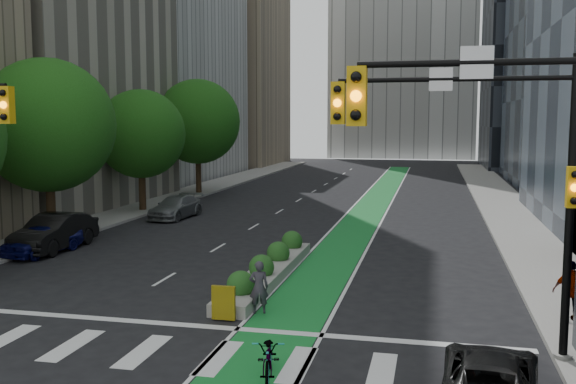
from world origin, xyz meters
The scene contains 19 objects.
ground centered at (0.00, 0.00, 0.00)m, with size 160.00×160.00×0.00m, color black.
sidewalk_left centered at (-11.80, 25.00, 0.07)m, with size 3.60×90.00×0.15m, color gray.
sidewalk_right centered at (11.80, 25.00, 0.07)m, with size 3.60×90.00×0.15m, color gray.
bike_lane_paint centered at (3.00, 30.00, 0.01)m, with size 2.20×70.00×0.01m, color #167C2F.
building_tan_far centered at (-20.00, 66.00, 13.00)m, with size 14.00×16.00×26.00m, color tan.
building_dark_end centered at (20.00, 68.00, 14.00)m, with size 14.00×18.00×28.00m, color black.
tree_mid centered at (-11.00, 12.00, 5.57)m, with size 6.40×6.40×8.78m.
tree_midfar centered at (-11.00, 22.00, 4.95)m, with size 5.60×5.60×7.76m.
tree_far centered at (-11.00, 32.00, 5.69)m, with size 6.60×6.60×9.00m.
signal_right centered at (8.67, 0.47, 4.80)m, with size 5.82×0.51×7.20m.
signal_far_right centered at (8.98, -4.03, 4.75)m, with size 4.82×0.51×7.20m.
median_planter centered at (1.20, 7.04, 0.37)m, with size 1.20×10.26×1.10m.
bicycle centered at (3.55, -2.00, 0.53)m, with size 0.70×2.01×1.06m, color gray.
cyclist centered at (2.00, 2.77, 0.81)m, with size 0.59×0.39×1.62m, color #35313B.
parked_car_left_near centered at (-9.50, 9.00, 0.67)m, with size 1.59×3.96×1.35m, color #0C0E4A.
parked_car_left_mid centered at (-9.50, 9.89, 0.82)m, with size 1.73×4.96×1.63m, color black.
parked_car_left_far centered at (-7.91, 20.01, 0.66)m, with size 1.85×4.56×1.32m, color slate.
parked_car_right centered at (8.28, -2.29, 0.59)m, with size 1.96×4.24×1.18m, color black.
pedestrian_far centered at (10.96, 3.63, 1.01)m, with size 1.01×0.42×1.73m, color gray.
Camera 1 is at (7.06, -15.46, 5.83)m, focal length 40.00 mm.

